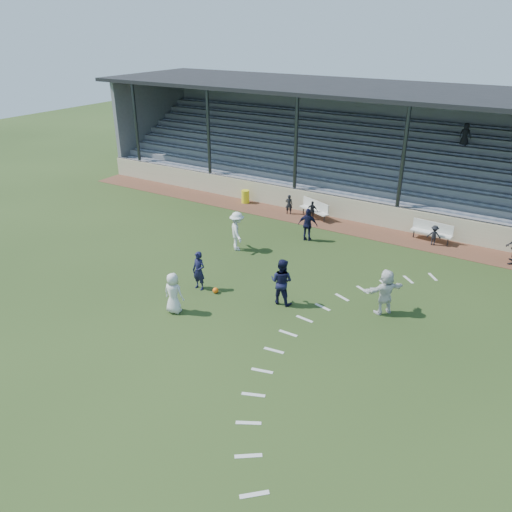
# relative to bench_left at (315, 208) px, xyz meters

# --- Properties ---
(ground) EXTENTS (90.00, 90.00, 0.00)m
(ground) POSITION_rel_bench_left_xyz_m (1.31, -10.88, -0.58)
(ground) COLOR #263B18
(ground) RESTS_ON ground
(cinder_track) EXTENTS (34.00, 2.00, 0.02)m
(cinder_track) POSITION_rel_bench_left_xyz_m (1.31, -0.38, -0.57)
(cinder_track) COLOR brown
(cinder_track) RESTS_ON ground
(retaining_wall) EXTENTS (34.00, 0.18, 1.20)m
(retaining_wall) POSITION_rel_bench_left_xyz_m (1.31, 0.67, 0.02)
(retaining_wall) COLOR beige
(retaining_wall) RESTS_ON ground
(bench_left) EXTENTS (2.00, 1.20, 0.95)m
(bench_left) POSITION_rel_bench_left_xyz_m (0.00, 0.00, 0.00)
(bench_left) COLOR beige
(bench_left) RESTS_ON cinder_track
(bench_right) EXTENTS (2.03, 0.63, 0.95)m
(bench_right) POSITION_rel_bench_left_xyz_m (6.36, 0.06, 0.00)
(bench_right) COLOR beige
(bench_right) RESTS_ON cinder_track
(trash_bin) EXTENTS (0.48, 0.48, 0.76)m
(trash_bin) POSITION_rel_bench_left_xyz_m (-4.62, 0.09, -0.18)
(trash_bin) COLOR yellow
(trash_bin) RESTS_ON cinder_track
(football) EXTENTS (0.23, 0.23, 0.23)m
(football) POSITION_rel_bench_left_xyz_m (0.30, -9.86, -0.47)
(football) COLOR orange
(football) RESTS_ON ground
(player_white_lead) EXTENTS (0.84, 0.60, 1.60)m
(player_white_lead) POSITION_rel_bench_left_xyz_m (-0.18, -11.83, 0.21)
(player_white_lead) COLOR silver
(player_white_lead) RESTS_ON ground
(player_navy_lead) EXTENTS (0.62, 0.43, 1.63)m
(player_navy_lead) POSITION_rel_bench_left_xyz_m (-0.47, -9.90, 0.23)
(player_navy_lead) COLOR black
(player_navy_lead) RESTS_ON ground
(player_navy_mid) EXTENTS (0.94, 0.75, 1.86)m
(player_navy_mid) POSITION_rel_bench_left_xyz_m (2.92, -9.15, 0.34)
(player_navy_mid) COLOR black
(player_navy_mid) RESTS_ON ground
(player_white_wing) EXTENTS (1.34, 1.36, 1.88)m
(player_white_wing) POSITION_rel_bench_left_xyz_m (-1.30, -5.84, 0.36)
(player_white_wing) COLOR silver
(player_white_wing) RESTS_ON ground
(player_navy_wing) EXTENTS (1.03, 0.60, 1.65)m
(player_navy_wing) POSITION_rel_bench_left_xyz_m (1.07, -3.08, 0.24)
(player_navy_wing) COLOR black
(player_navy_wing) RESTS_ON ground
(player_white_back) EXTENTS (1.46, 1.59, 1.77)m
(player_white_back) POSITION_rel_bench_left_xyz_m (6.53, -7.79, 0.30)
(player_white_back) COLOR silver
(player_white_back) RESTS_ON ground
(sub_left_near) EXTENTS (0.48, 0.40, 1.12)m
(sub_left_near) POSITION_rel_bench_left_xyz_m (-1.49, -0.24, -0.00)
(sub_left_near) COLOR black
(sub_left_near) RESTS_ON cinder_track
(sub_left_far) EXTENTS (0.63, 0.31, 1.04)m
(sub_left_far) POSITION_rel_bench_left_xyz_m (0.03, -0.38, -0.04)
(sub_left_far) COLOR black
(sub_left_far) RESTS_ON cinder_track
(sub_right) EXTENTS (0.70, 0.48, 1.01)m
(sub_right) POSITION_rel_bench_left_xyz_m (6.58, -0.43, -0.06)
(sub_right) COLOR black
(sub_right) RESTS_ON cinder_track
(grandstand) EXTENTS (34.60, 9.00, 6.61)m
(grandstand) POSITION_rel_bench_left_xyz_m (1.31, 5.38, 1.62)
(grandstand) COLOR gray
(grandstand) RESTS_ON ground
(penalty_arc) EXTENTS (3.89, 14.63, 0.01)m
(penalty_arc) POSITION_rel_bench_left_xyz_m (5.43, -10.88, -0.58)
(penalty_arc) COLOR silver
(penalty_arc) RESTS_ON ground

